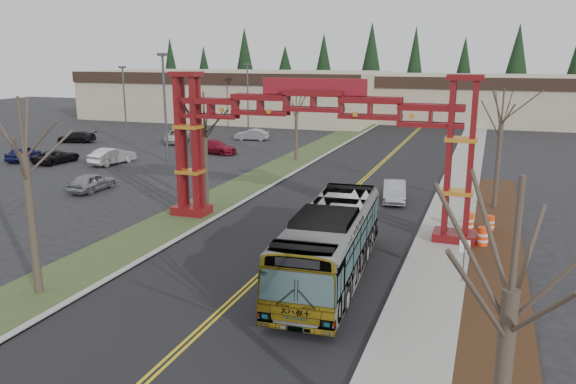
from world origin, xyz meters
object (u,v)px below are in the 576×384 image
at_px(bare_tree_right_far, 501,122).
at_px(light_pole_mid, 124,99).
at_px(parked_car_near_a, 92,182).
at_px(barrel_north, 490,224).
at_px(parked_car_far_c, 76,137).
at_px(bare_tree_median_mid, 204,126).
at_px(silver_sedan, 394,191).
at_px(street_sign, 464,253).
at_px(bare_tree_median_far, 296,109).
at_px(parked_car_near_c, 57,156).
at_px(bare_tree_right_near, 511,292).
at_px(retail_building_west, 237,95).
at_px(bare_tree_median_near, 24,154).
at_px(parked_car_near_b, 112,156).
at_px(parked_car_far_b, 177,136).
at_px(parked_car_mid_a, 215,147).
at_px(light_pole_far, 248,92).
at_px(gateway_arch, 313,126).
at_px(retail_building_east, 498,99).
at_px(parked_car_mid_b, 23,153).
at_px(barrel_mid, 468,223).
at_px(parked_car_far_a, 252,135).
at_px(light_pole_near, 165,100).
at_px(barrel_south, 483,237).

distance_m(bare_tree_right_far, light_pole_mid, 43.93).
relative_size(parked_car_near_a, bare_tree_right_far, 0.52).
bearing_deg(bare_tree_right_far, barrel_north, -92.40).
xyz_separation_m(parked_car_far_c, bare_tree_median_mid, (28.04, -20.62, 4.78)).
xyz_separation_m(silver_sedan, parked_car_far_c, (-39.52, 14.86, -0.06)).
bearing_deg(light_pole_mid, street_sign, -37.91).
height_order(parked_car_far_c, bare_tree_median_far, bare_tree_median_far).
relative_size(parked_car_near_c, bare_tree_right_near, 0.58).
distance_m(retail_building_west, bare_tree_median_near, 70.47).
xyz_separation_m(parked_car_near_b, parked_car_far_b, (-1.28, 13.83, -0.02)).
height_order(retail_building_west, parked_car_mid_a, retail_building_west).
height_order(bare_tree_median_mid, bare_tree_right_near, bare_tree_right_near).
height_order(bare_tree_right_near, light_pole_far, light_pole_far).
relative_size(silver_sedan, street_sign, 2.10).
xyz_separation_m(gateway_arch, parked_car_near_a, (-18.20, 3.19, -5.29)).
bearing_deg(parked_car_far_b, bare_tree_median_near, -90.62).
height_order(retail_building_east, parked_car_mid_b, retail_building_east).
relative_size(parked_car_far_c, bare_tree_right_near, 0.57).
bearing_deg(retail_building_west, barrel_mid, -53.26).
distance_m(parked_car_far_a, parked_car_far_b, 8.78).
relative_size(silver_sedan, bare_tree_median_near, 0.52).
bearing_deg(retail_building_east, parked_car_near_c, -127.53).
xyz_separation_m(parked_car_mid_a, parked_car_mid_b, (-15.44, -9.97, 0.02)).
height_order(light_pole_near, barrel_north, light_pole_near).
distance_m(parked_car_mid_a, parked_car_far_b, 9.25).
bearing_deg(bare_tree_right_near, barrel_north, 90.59).
distance_m(gateway_arch, street_sign, 11.42).
bearing_deg(parked_car_far_c, bare_tree_median_mid, 40.14).
height_order(bare_tree_right_near, street_sign, bare_tree_right_near).
distance_m(parked_car_near_b, light_pole_mid, 14.67).
bearing_deg(light_pole_mid, barrel_mid, -29.99).
height_order(parked_car_far_b, light_pole_mid, light_pole_mid).
relative_size(parked_car_near_a, parked_car_near_c, 0.90).
xyz_separation_m(parked_car_near_a, barrel_north, (27.97, -0.52, -0.22)).
xyz_separation_m(gateway_arch, parked_car_near_b, (-23.56, 12.72, -5.22)).
relative_size(retail_building_east, parked_car_near_b, 8.18).
bearing_deg(barrel_north, light_pole_mid, 151.21).
bearing_deg(parked_car_far_a, street_sign, 24.34).
height_order(bare_tree_right_near, barrel_mid, bare_tree_right_near).
distance_m(bare_tree_median_mid, light_pole_near, 17.89).
distance_m(parked_car_near_c, barrel_south, 40.01).
distance_m(silver_sedan, light_pole_mid, 38.35).
bearing_deg(barrel_mid, parked_car_mid_a, 143.66).
relative_size(parked_car_far_b, barrel_mid, 4.82).
distance_m(gateway_arch, barrel_south, 10.90).
height_order(gateway_arch, bare_tree_median_far, gateway_arch).
xyz_separation_m(parked_car_near_c, bare_tree_right_far, (38.82, -3.32, 5.12)).
xyz_separation_m(bare_tree_median_near, light_pole_far, (-13.43, 52.13, -0.80)).
xyz_separation_m(parked_car_mid_b, barrel_mid, (41.31, -9.06, -0.16)).
bearing_deg(retail_building_east, parked_car_near_a, -115.63).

